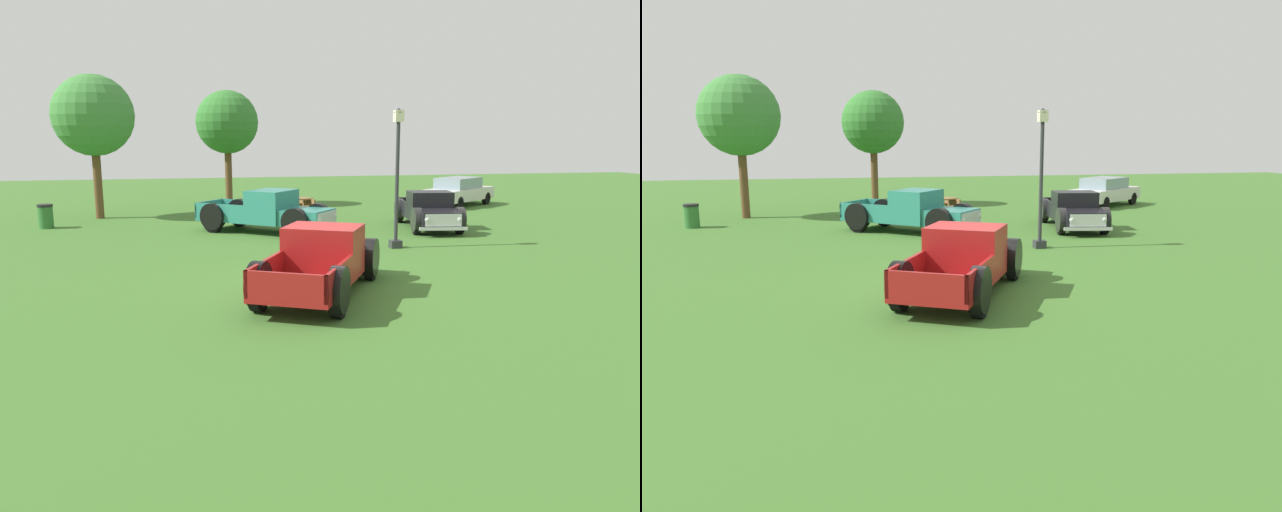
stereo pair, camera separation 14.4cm
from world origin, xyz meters
TOP-DOWN VIEW (x-y plane):
  - ground_plane at (0.00, 0.00)m, footprint 80.00×80.00m
  - pickup_truck_foreground at (0.02, -0.35)m, footprint 3.95×5.32m
  - pickup_truck_behind_left at (6.17, 8.11)m, footprint 2.47×5.02m
  - pickup_truck_behind_right at (0.06, 8.42)m, footprint 5.28×4.78m
  - sedan_distant_a at (10.83, 15.40)m, footprint 4.64×4.11m
  - lamp_post_near at (3.53, 4.57)m, footprint 0.36×0.36m
  - picnic_table at (1.64, 13.43)m, footprint 2.17×1.96m
  - trash_can at (-8.58, 11.61)m, footprint 0.59×0.59m
  - oak_tree_east at (-6.89, 14.26)m, footprint 3.48×3.48m
  - oak_tree_west at (-0.91, 18.11)m, footprint 3.21×3.21m

SIDE VIEW (x-z plane):
  - ground_plane at x=0.00m, z-range 0.00..0.00m
  - trash_can at x=-8.58m, z-range 0.00..0.95m
  - picnic_table at x=1.64m, z-range 0.10..0.88m
  - pickup_truck_behind_left at x=6.17m, z-range -0.03..1.44m
  - pickup_truck_foreground at x=0.02m, z-range -0.04..1.52m
  - pickup_truck_behind_right at x=0.06m, z-range -0.04..1.58m
  - sedan_distant_a at x=10.83m, z-range 0.04..1.52m
  - lamp_post_near at x=3.53m, z-range 0.11..4.56m
  - oak_tree_west at x=-0.91m, z-range 1.32..7.22m
  - oak_tree_east at x=-6.89m, z-range 1.34..7.55m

